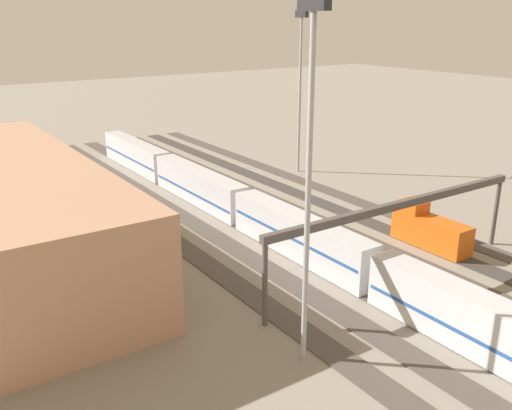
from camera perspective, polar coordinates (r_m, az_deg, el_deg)
name	(u,v)px	position (r m, az deg, el deg)	size (l,w,h in m)	color
ground_plane	(306,235)	(72.21, 5.17, -3.09)	(400.00, 400.00, 0.00)	gray
track_bed_0	(388,213)	(81.98, 13.34, -0.80)	(140.00, 2.80, 0.12)	#4C443D
track_bed_1	(363,220)	(78.53, 10.85, -1.49)	(140.00, 2.80, 0.12)	#3D3833
track_bed_2	(336,227)	(75.26, 8.13, -2.24)	(140.00, 2.80, 0.12)	#4C443D
track_bed_3	(306,235)	(72.19, 5.17, -3.04)	(140.00, 2.80, 0.12)	#4C443D
track_bed_4	(275,243)	(69.33, 1.95, -3.91)	(140.00, 2.80, 0.12)	#4C443D
track_bed_5	(241,252)	(66.74, -1.54, -4.83)	(140.00, 2.80, 0.12)	#4C443D
track_bed_6	(204,262)	(64.42, -5.30, -5.81)	(140.00, 2.80, 0.12)	#4C443D
train_on_track_4	(299,236)	(64.88, 4.45, -3.17)	(119.80, 3.06, 5.00)	silver
train_on_track_1	(429,230)	(70.95, 17.25, -2.42)	(10.00, 3.00, 5.00)	#D85914
light_mast_1	(310,145)	(40.63, 5.50, 6.11)	(2.80, 0.70, 28.21)	#9EA0A5
light_mast_2	(300,72)	(99.02, 4.55, 13.36)	(2.80, 0.70, 27.73)	#9EA0A5
signal_gantry	(401,211)	(59.45, 14.57, -0.60)	(0.70, 35.00, 8.80)	#4C4742
maintenance_shed	(3,212)	(69.29, -24.36, -0.69)	(52.41, 18.48, 11.35)	tan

